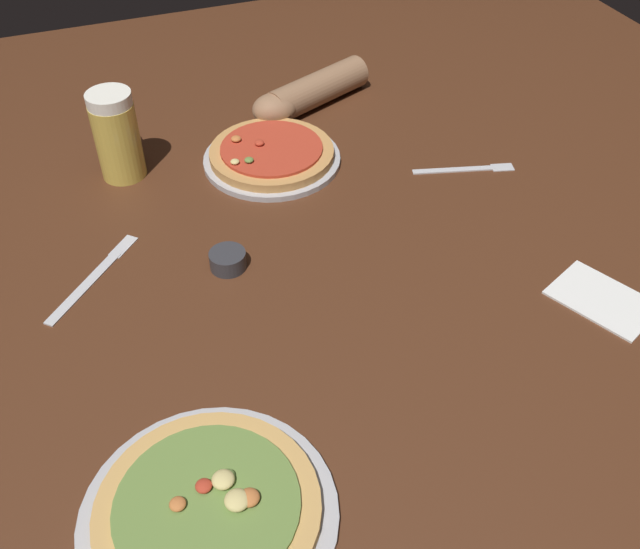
% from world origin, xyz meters
% --- Properties ---
extents(ground_plane, '(2.40, 2.40, 0.03)m').
position_xyz_m(ground_plane, '(0.00, 0.00, -0.01)').
color(ground_plane, '#4C2816').
extents(pizza_plate_near, '(0.32, 0.32, 0.05)m').
position_xyz_m(pizza_plate_near, '(-0.28, -0.35, 0.02)').
color(pizza_plate_near, '#B2B2B7').
rests_on(pizza_plate_near, ground_plane).
extents(pizza_plate_far, '(0.28, 0.28, 0.05)m').
position_xyz_m(pizza_plate_far, '(0.04, 0.38, 0.02)').
color(pizza_plate_far, '#B2B2B7').
rests_on(pizza_plate_far, ground_plane).
extents(beer_mug_dark, '(0.09, 0.15, 0.18)m').
position_xyz_m(beer_mug_dark, '(-0.25, 0.45, 0.09)').
color(beer_mug_dark, gold).
rests_on(beer_mug_dark, ground_plane).
extents(ramekin_sauce, '(0.06, 0.06, 0.03)m').
position_xyz_m(ramekin_sauce, '(-0.13, 0.10, 0.02)').
color(ramekin_sauce, '#333338').
rests_on(ramekin_sauce, ground_plane).
extents(napkin_folded, '(0.17, 0.19, 0.01)m').
position_xyz_m(napkin_folded, '(0.42, -0.20, 0.00)').
color(napkin_folded, white).
rests_on(napkin_folded, ground_plane).
extents(fork_left, '(0.21, 0.07, 0.01)m').
position_xyz_m(fork_left, '(0.40, 0.21, 0.00)').
color(fork_left, silver).
rests_on(fork_left, ground_plane).
extents(knife_right, '(0.18, 0.19, 0.01)m').
position_xyz_m(knife_right, '(-0.35, 0.15, 0.00)').
color(knife_right, silver).
rests_on(knife_right, ground_plane).
extents(diner_arm, '(0.30, 0.17, 0.07)m').
position_xyz_m(diner_arm, '(0.18, 0.56, 0.04)').
color(diner_arm, '#936B4C').
rests_on(diner_arm, ground_plane).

